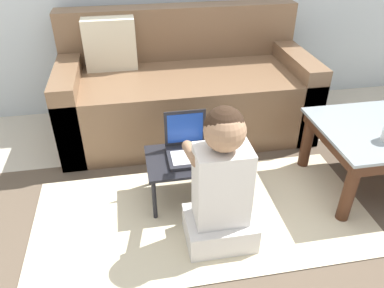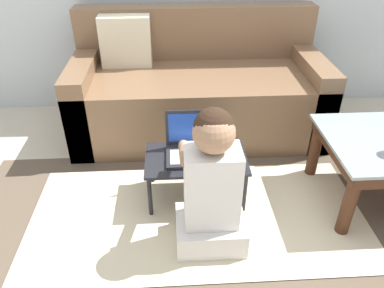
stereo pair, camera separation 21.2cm
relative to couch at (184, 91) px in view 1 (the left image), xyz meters
The scene contains 7 objects.
ground_plane 1.13m from the couch, 95.30° to the right, with size 16.00×16.00×0.00m, color beige.
area_rug 1.06m from the couch, 93.48° to the right, with size 2.60×1.25×0.01m.
couch is the anchor object (origin of this frame).
laptop_desk 0.84m from the couch, 94.23° to the right, with size 0.57×0.35×0.28m.
laptop 0.81m from the couch, 97.73° to the right, with size 0.24×0.23×0.24m.
computer_mouse 0.88m from the couch, 84.73° to the right, with size 0.06×0.10×0.04m.
person_seated 1.19m from the couch, 90.54° to the right, with size 0.35×0.42×0.78m.
Camera 1 is at (-0.30, -1.46, 1.50)m, focal length 35.00 mm.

